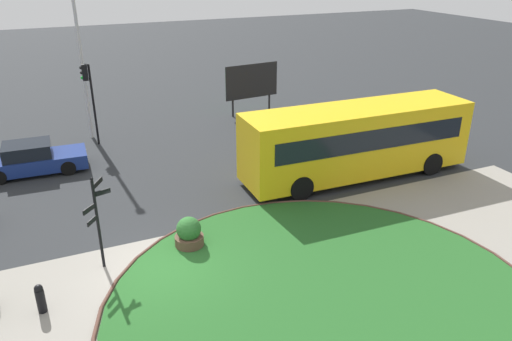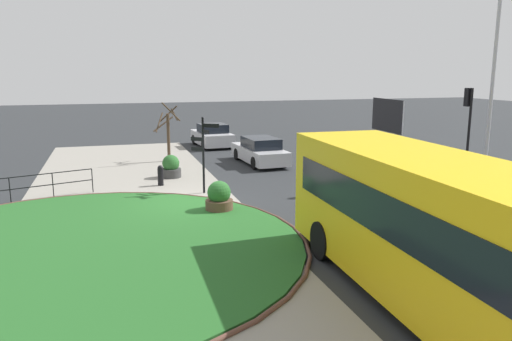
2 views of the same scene
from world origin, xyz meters
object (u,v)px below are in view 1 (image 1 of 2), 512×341
lamppost_tall (80,45)px  planter_kerbside (189,234)px  bollard_foreground (40,298)px  car_far_lane (32,159)px  signpost_directional (97,216)px  bus_yellow (357,140)px  traffic_light_near (88,87)px  billboard_left (251,82)px

lamppost_tall → planter_kerbside: 13.29m
bollard_foreground → car_far_lane: 10.23m
signpost_directional → car_far_lane: bearing=101.7°
car_far_lane → lamppost_tall: lamppost_tall is taller
signpost_directional → bus_yellow: bus_yellow is taller
planter_kerbside → traffic_light_near: bearing=97.9°
car_far_lane → signpost_directional: bearing=-76.2°
signpost_directional → traffic_light_near: size_ratio=0.75×
billboard_left → bus_yellow: bearing=-93.2°
car_far_lane → lamppost_tall: (2.94, 3.77, 4.16)m
planter_kerbside → lamppost_tall: bearing=97.4°
bus_yellow → signpost_directional: bearing=-165.0°
signpost_directional → traffic_light_near: traffic_light_near is taller
traffic_light_near → lamppost_tall: lamppost_tall is taller
bus_yellow → bollard_foreground: bearing=-160.6°
billboard_left → planter_kerbside: bearing=-126.9°
bollard_foreground → planter_kerbside: bearing=18.4°
bus_yellow → planter_kerbside: size_ratio=9.21×
car_far_lane → planter_kerbside: car_far_lane is taller
bus_yellow → car_far_lane: (-12.85, 6.00, -1.03)m
car_far_lane → planter_kerbside: 9.82m
bus_yellow → traffic_light_near: (-9.85, 8.61, 1.32)m
signpost_directional → traffic_light_near: (1.19, 11.31, 1.20)m
car_far_lane → traffic_light_near: size_ratio=1.11×
signpost_directional → bus_yellow: size_ratio=0.30×
lamppost_tall → planter_kerbside: size_ratio=8.21×
signpost_directional → planter_kerbside: 3.05m
bus_yellow → car_far_lane: 14.22m
signpost_directional → planter_kerbside: bearing=0.2°
billboard_left → traffic_light_near: bearing=-175.9°
lamppost_tall → bollard_foreground: bearing=-102.0°
bus_yellow → billboard_left: bus_yellow is taller
traffic_light_near → planter_kerbside: size_ratio=3.73×
bus_yellow → planter_kerbside: (-8.29, -2.69, -1.17)m
car_far_lane → planter_kerbside: size_ratio=4.15×
car_far_lane → bollard_foreground: bearing=-88.1°
car_far_lane → planter_kerbside: (4.56, -8.70, -0.15)m
bollard_foreground → billboard_left: 19.12m
bollard_foreground → bus_yellow: (12.88, 4.22, 1.21)m
bollard_foreground → planter_kerbside: planter_kerbside is taller
signpost_directional → bus_yellow: (11.05, 2.70, -0.12)m
billboard_left → planter_kerbside: billboard_left is taller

